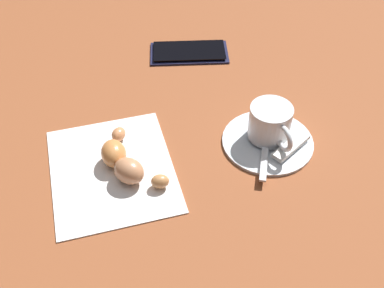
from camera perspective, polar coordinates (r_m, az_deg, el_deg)
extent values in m
plane|color=brown|center=(0.67, 0.06, -0.23)|extent=(1.80, 1.80, 0.00)
cylinder|color=silver|center=(0.68, 9.11, 0.41)|extent=(0.13, 0.13, 0.01)
cylinder|color=silver|center=(0.67, 9.37, 2.64)|extent=(0.06, 0.06, 0.05)
cylinder|color=#47230D|center=(0.66, 9.49, 3.41)|extent=(0.05, 0.05, 0.00)
torus|color=silver|center=(0.65, 11.01, 0.66)|extent=(0.01, 0.04, 0.04)
cube|color=silver|center=(0.65, 8.76, -1.20)|extent=(0.05, 0.09, 0.00)
ellipsoid|color=silver|center=(0.70, 9.08, 2.62)|extent=(0.03, 0.03, 0.01)
cube|color=white|center=(0.67, 11.85, -0.22)|extent=(0.07, 0.05, 0.01)
cube|color=white|center=(0.65, -9.61, -3.03)|extent=(0.17, 0.20, 0.00)
ellipsoid|color=tan|center=(0.68, -8.84, 1.16)|extent=(0.03, 0.03, 0.02)
ellipsoid|color=#D18345|center=(0.64, -9.47, -0.95)|extent=(0.03, 0.04, 0.03)
ellipsoid|color=tan|center=(0.62, -7.59, -3.23)|extent=(0.05, 0.05, 0.03)
ellipsoid|color=tan|center=(0.61, -3.87, -4.51)|extent=(0.03, 0.02, 0.02)
cube|color=#181935|center=(0.85, -0.34, 11.00)|extent=(0.15, 0.10, 0.01)
cube|color=black|center=(0.84, -0.34, 11.23)|extent=(0.14, 0.09, 0.00)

